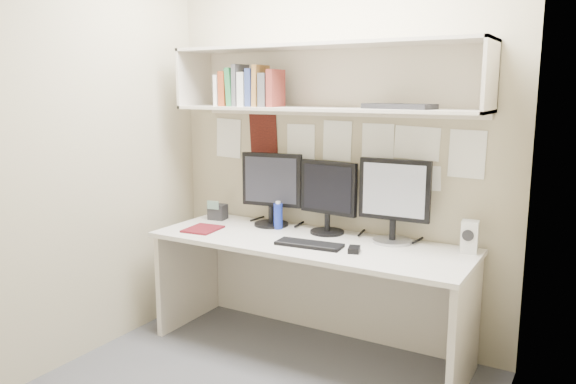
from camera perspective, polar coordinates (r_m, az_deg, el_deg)
The scene contains 18 objects.
wall_back at distance 3.70m, azimuth 4.77°, elevation 4.92°, with size 2.40×0.02×2.60m, color tan.
wall_front at distance 2.08m, azimuth -19.41°, elevation 0.15°, with size 2.40×0.02×2.60m, color tan.
wall_left at distance 3.63m, azimuth -19.89°, elevation 4.24°, with size 0.02×2.00×2.60m, color tan.
wall_right at distance 2.38m, azimuth 20.80°, elevation 1.28°, with size 0.02×2.00×2.60m, color tan.
desk at distance 3.60m, azimuth 2.13°, elevation -10.50°, with size 2.00×0.70×0.73m.
overhead_hutch at distance 3.55m, azimuth 3.89°, elevation 11.49°, with size 2.00×0.38×0.40m.
pinned_papers at distance 3.70m, azimuth 4.72°, elevation 4.14°, with size 1.92×0.01×0.48m, color white, non-canonical shape.
monitor_left at distance 3.81m, azimuth -1.66°, elevation 0.54°, with size 0.43×0.23×0.50m.
monitor_center at distance 3.61m, azimuth 4.10°, elevation -0.23°, with size 0.40×0.22×0.47m.
monitor_right at distance 3.44m, azimuth 10.73°, elevation -0.60°, with size 0.44×0.24×0.51m.
keyboard at distance 3.36m, azimuth 2.17°, elevation -5.34°, with size 0.40×0.14×0.02m, color black.
mouse at distance 3.25m, azimuth 6.73°, elevation -5.82°, with size 0.06×0.10×0.03m, color black.
speaker at distance 3.37m, azimuth 17.97°, elevation -4.34°, with size 0.10×0.11×0.19m.
blue_bottle at distance 3.75m, azimuth -1.01°, elevation -2.43°, with size 0.06×0.06×0.19m.
maroon_notebook at distance 3.77m, azimuth -8.65°, elevation -3.74°, with size 0.20×0.25×0.01m, color #580F17.
desk_phone at distance 4.06m, azimuth -7.16°, elevation -1.99°, with size 0.13×0.12×0.14m.
book_stack at distance 3.73m, azimuth -3.97°, elevation 10.48°, with size 0.46×0.17×0.27m.
hutch_tray at distance 3.29m, azimuth 11.20°, elevation 8.54°, with size 0.42×0.16×0.03m, color black.
Camera 1 is at (1.57, -2.33, 1.65)m, focal length 35.00 mm.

